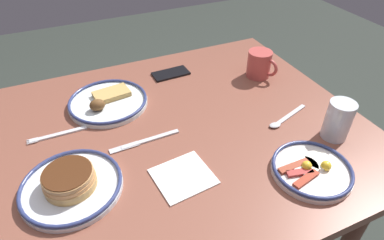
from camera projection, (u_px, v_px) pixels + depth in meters
The scene contains 11 objects.
dining_table at pixel (188, 146), 1.10m from camera, with size 1.12×0.98×0.74m.
plate_near_main at pixel (108, 101), 1.13m from camera, with size 0.27×0.27×0.05m.
plate_center_pancakes at pixel (71, 184), 0.83m from camera, with size 0.26×0.26×0.06m.
plate_far_companion at pixel (311, 169), 0.88m from camera, with size 0.22×0.22×0.04m.
coffee_mug at pixel (260, 64), 1.27m from camera, with size 0.09×0.12×0.10m.
drinking_glass at pixel (338, 122), 0.98m from camera, with size 0.08×0.08×0.12m.
cell_phone at pixel (171, 74), 1.30m from camera, with size 0.14×0.07×0.01m, color black.
paper_napkin at pixel (183, 176), 0.88m from camera, with size 0.15×0.14×0.00m, color white.
fork_near at pixel (57, 135), 1.01m from camera, with size 0.18×0.02×0.01m.
butter_knife at pixel (145, 141), 0.99m from camera, with size 0.22×0.02×0.01m.
tea_spoon at pixel (283, 120), 1.07m from camera, with size 0.18×0.07×0.01m.
Camera 1 is at (0.32, 0.75, 1.40)m, focal length 30.46 mm.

